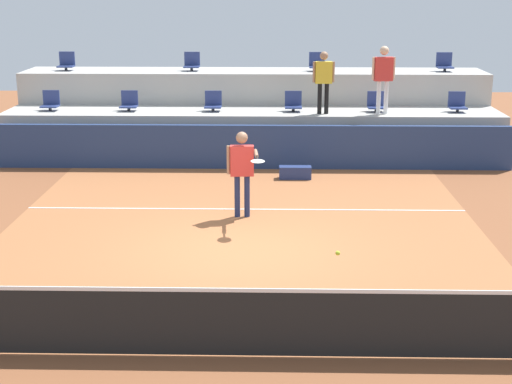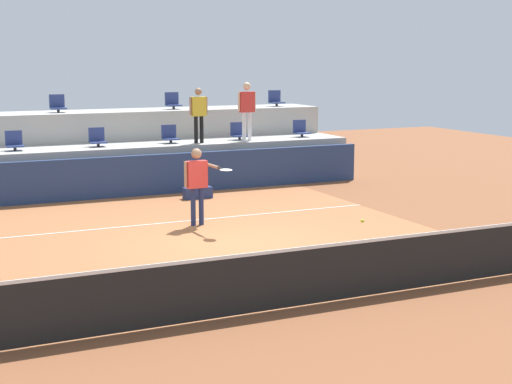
{
  "view_description": "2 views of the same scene",
  "coord_description": "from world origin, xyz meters",
  "px_view_note": "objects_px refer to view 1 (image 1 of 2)",
  "views": [
    {
      "loc": [
        0.57,
        -12.63,
        4.51
      ],
      "look_at": [
        0.29,
        -0.59,
        1.2
      ],
      "focal_mm": 53.57,
      "sensor_mm": 36.0,
      "label": 1
    },
    {
      "loc": [
        -5.65,
        -13.54,
        3.65
      ],
      "look_at": [
        0.39,
        -0.3,
        1.07
      ],
      "focal_mm": 52.96,
      "sensor_mm": 36.0,
      "label": 2
    }
  ],
  "objects_px": {
    "spectator_leaning_on_rail": "(383,73)",
    "spectator_in_grey": "(324,77)",
    "equipment_bag": "(295,173)",
    "stadium_chair_upper_far_right": "(444,64)",
    "stadium_chair_lower_left": "(129,102)",
    "tennis_player": "(242,166)",
    "stadium_chair_upper_right": "(317,63)",
    "stadium_chair_lower_right": "(376,103)",
    "tennis_ball": "(338,253)",
    "stadium_chair_lower_mid_right": "(293,103)",
    "stadium_chair_lower_mid_left": "(213,103)",
    "stadium_chair_lower_far_left": "(51,102)",
    "stadium_chair_lower_far_right": "(457,104)",
    "stadium_chair_upper_far_left": "(66,63)",
    "stadium_chair_upper_left": "(192,63)"
  },
  "relations": [
    {
      "from": "stadium_chair_upper_left",
      "to": "stadium_chair_upper_far_right",
      "type": "height_order",
      "value": "same"
    },
    {
      "from": "stadium_chair_upper_left",
      "to": "tennis_ball",
      "type": "relative_size",
      "value": 7.65
    },
    {
      "from": "stadium_chair_lower_mid_right",
      "to": "stadium_chair_upper_far_left",
      "type": "height_order",
      "value": "stadium_chair_upper_far_left"
    },
    {
      "from": "stadium_chair_lower_far_left",
      "to": "tennis_player",
      "type": "distance_m",
      "value": 7.54
    },
    {
      "from": "stadium_chair_lower_far_left",
      "to": "stadium_chair_upper_right",
      "type": "relative_size",
      "value": 1.0
    },
    {
      "from": "stadium_chair_upper_right",
      "to": "equipment_bag",
      "type": "height_order",
      "value": "stadium_chair_upper_right"
    },
    {
      "from": "equipment_bag",
      "to": "stadium_chair_upper_far_right",
      "type": "bearing_deg",
      "value": 43.6
    },
    {
      "from": "stadium_chair_lower_mid_right",
      "to": "stadium_chair_upper_left",
      "type": "relative_size",
      "value": 1.0
    },
    {
      "from": "stadium_chair_lower_mid_right",
      "to": "equipment_bag",
      "type": "height_order",
      "value": "stadium_chair_lower_mid_right"
    },
    {
      "from": "stadium_chair_lower_far_left",
      "to": "stadium_chair_upper_far_left",
      "type": "height_order",
      "value": "stadium_chair_upper_far_left"
    },
    {
      "from": "stadium_chair_upper_far_right",
      "to": "stadium_chair_upper_right",
      "type": "bearing_deg",
      "value": 180.0
    },
    {
      "from": "stadium_chair_lower_right",
      "to": "stadium_chair_upper_far_left",
      "type": "xyz_separation_m",
      "value": [
        -8.55,
        1.8,
        0.85
      ]
    },
    {
      "from": "stadium_chair_lower_far_right",
      "to": "stadium_chair_upper_far_left",
      "type": "distance_m",
      "value": 10.84
    },
    {
      "from": "stadium_chair_lower_far_left",
      "to": "stadium_chair_upper_right",
      "type": "distance_m",
      "value": 7.37
    },
    {
      "from": "stadium_chair_lower_mid_left",
      "to": "equipment_bag",
      "type": "height_order",
      "value": "stadium_chair_lower_mid_left"
    },
    {
      "from": "stadium_chair_lower_right",
      "to": "spectator_in_grey",
      "type": "relative_size",
      "value": 0.33
    },
    {
      "from": "stadium_chair_upper_far_right",
      "to": "stadium_chair_upper_far_left",
      "type": "bearing_deg",
      "value": 180.0
    },
    {
      "from": "tennis_ball",
      "to": "stadium_chair_lower_mid_right",
      "type": "bearing_deg",
      "value": 92.41
    },
    {
      "from": "stadium_chair_lower_mid_right",
      "to": "stadium_chair_upper_far_right",
      "type": "distance_m",
      "value": 4.71
    },
    {
      "from": "stadium_chair_upper_far_left",
      "to": "stadium_chair_upper_far_right",
      "type": "relative_size",
      "value": 1.0
    },
    {
      "from": "stadium_chair_lower_mid_right",
      "to": "stadium_chair_upper_left",
      "type": "height_order",
      "value": "stadium_chair_upper_left"
    },
    {
      "from": "stadium_chair_upper_right",
      "to": "stadium_chair_upper_far_right",
      "type": "relative_size",
      "value": 1.0
    },
    {
      "from": "tennis_ball",
      "to": "equipment_bag",
      "type": "bearing_deg",
      "value": 93.07
    },
    {
      "from": "equipment_bag",
      "to": "stadium_chair_upper_right",
      "type": "bearing_deg",
      "value": 80.34
    },
    {
      "from": "stadium_chair_lower_far_left",
      "to": "spectator_leaning_on_rail",
      "type": "bearing_deg",
      "value": -2.54
    },
    {
      "from": "stadium_chair_lower_left",
      "to": "stadium_chair_upper_far_left",
      "type": "bearing_deg",
      "value": 139.11
    },
    {
      "from": "spectator_in_grey",
      "to": "stadium_chair_upper_far_right",
      "type": "bearing_deg",
      "value": 31.83
    },
    {
      "from": "stadium_chair_lower_far_left",
      "to": "stadium_chair_lower_right",
      "type": "bearing_deg",
      "value": 0.0
    },
    {
      "from": "stadium_chair_upper_right",
      "to": "spectator_leaning_on_rail",
      "type": "xyz_separation_m",
      "value": [
        1.56,
        -2.18,
        -0.02
      ]
    },
    {
      "from": "tennis_player",
      "to": "tennis_ball",
      "type": "height_order",
      "value": "tennis_player"
    },
    {
      "from": "stadium_chair_lower_left",
      "to": "tennis_player",
      "type": "distance_m",
      "value": 6.26
    },
    {
      "from": "stadium_chair_lower_mid_left",
      "to": "stadium_chair_lower_mid_right",
      "type": "relative_size",
      "value": 1.0
    },
    {
      "from": "stadium_chair_upper_far_left",
      "to": "stadium_chair_lower_left",
      "type": "bearing_deg",
      "value": -40.89
    },
    {
      "from": "stadium_chair_lower_far_left",
      "to": "equipment_bag",
      "type": "bearing_deg",
      "value": -19.42
    },
    {
      "from": "stadium_chair_lower_far_left",
      "to": "tennis_player",
      "type": "height_order",
      "value": "stadium_chair_lower_far_left"
    },
    {
      "from": "stadium_chair_lower_left",
      "to": "stadium_chair_lower_mid_right",
      "type": "height_order",
      "value": "same"
    },
    {
      "from": "stadium_chair_lower_left",
      "to": "stadium_chair_lower_far_right",
      "type": "xyz_separation_m",
      "value": [
        8.58,
        0.0,
        0.0
      ]
    },
    {
      "from": "stadium_chair_lower_right",
      "to": "stadium_chair_upper_left",
      "type": "xyz_separation_m",
      "value": [
        -4.99,
        1.8,
        0.85
      ]
    },
    {
      "from": "stadium_chair_lower_right",
      "to": "spectator_leaning_on_rail",
      "type": "distance_m",
      "value": 0.92
    },
    {
      "from": "stadium_chair_upper_far_left",
      "to": "spectator_leaning_on_rail",
      "type": "distance_m",
      "value": 8.92
    },
    {
      "from": "stadium_chair_lower_left",
      "to": "tennis_player",
      "type": "bearing_deg",
      "value": -59.23
    },
    {
      "from": "stadium_chair_lower_mid_right",
      "to": "stadium_chair_upper_far_right",
      "type": "bearing_deg",
      "value": 22.87
    },
    {
      "from": "spectator_in_grey",
      "to": "equipment_bag",
      "type": "distance_m",
      "value": 2.87
    },
    {
      "from": "stadium_chair_lower_mid_left",
      "to": "stadium_chair_lower_mid_right",
      "type": "xyz_separation_m",
      "value": [
        2.1,
        0.0,
        0.0
      ]
    },
    {
      "from": "stadium_chair_lower_left",
      "to": "stadium_chair_lower_right",
      "type": "relative_size",
      "value": 1.0
    },
    {
      "from": "equipment_bag",
      "to": "stadium_chair_lower_right",
      "type": "bearing_deg",
      "value": 46.43
    },
    {
      "from": "spectator_leaning_on_rail",
      "to": "spectator_in_grey",
      "type": "bearing_deg",
      "value": -180.0
    },
    {
      "from": "stadium_chair_upper_far_right",
      "to": "stadium_chair_lower_far_left",
      "type": "bearing_deg",
      "value": -170.42
    },
    {
      "from": "stadium_chair_lower_left",
      "to": "tennis_player",
      "type": "relative_size",
      "value": 0.3
    },
    {
      "from": "stadium_chair_upper_left",
      "to": "tennis_player",
      "type": "height_order",
      "value": "stadium_chair_upper_left"
    }
  ]
}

